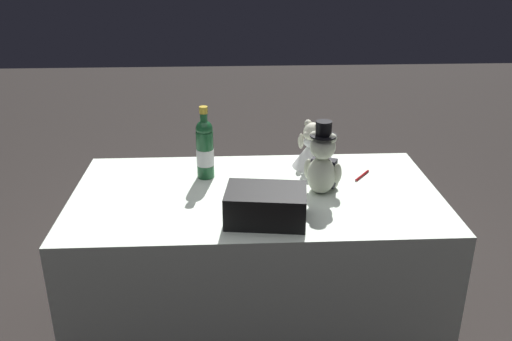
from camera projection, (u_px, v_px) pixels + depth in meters
name	position (u px, v px, depth m)	size (l,w,h in m)	color
ground_plane	(256.00, 338.00, 2.61)	(12.00, 12.00, 0.00)	#2D2826
reception_table	(256.00, 270.00, 2.46)	(1.55, 0.84, 0.77)	white
teddy_bear_groom	(323.00, 164.00, 2.26)	(0.15, 0.15, 0.32)	beige
teddy_bear_bride	(314.00, 147.00, 2.55)	(0.23, 0.22, 0.22)	white
champagne_bottle	(205.00, 148.00, 2.40)	(0.08, 0.08, 0.33)	#1B532C
signing_pen	(362.00, 176.00, 2.45)	(0.09, 0.12, 0.01)	maroon
gift_case_black	(266.00, 205.00, 2.06)	(0.33, 0.24, 0.13)	black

